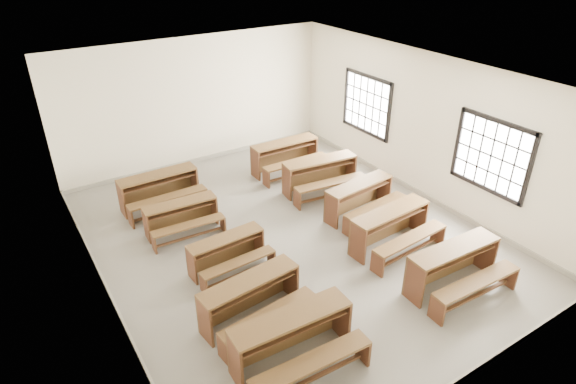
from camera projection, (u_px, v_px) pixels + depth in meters
room at (292, 135)px, 8.62m from camera, size 8.50×8.50×3.20m
desk_set_0 at (293, 337)px, 6.62m from camera, size 1.79×0.98×0.79m
desk_set_1 at (252, 297)px, 7.38m from camera, size 1.72×1.01×0.74m
desk_set_2 at (227, 251)px, 8.55m from camera, size 1.44×0.80×0.63m
desk_set_3 at (182, 215)px, 9.59m from camera, size 1.48×0.82×0.65m
desk_set_4 at (160, 188)px, 10.45m from camera, size 1.71×0.90×0.76m
desk_set_5 at (455, 265)px, 8.05m from camera, size 1.77×0.97×0.78m
desk_set_6 at (392, 226)px, 9.10m from camera, size 1.76×1.00×0.77m
desk_set_7 at (360, 197)px, 10.14m from camera, size 1.70×1.00×0.73m
desk_set_8 at (321, 173)px, 11.06m from camera, size 1.83×1.10×0.78m
desk_set_9 at (286, 154)px, 11.98m from camera, size 1.73×0.91×0.78m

